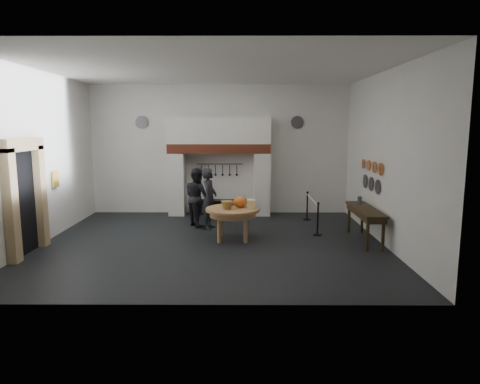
{
  "coord_description": "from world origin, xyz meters",
  "views": [
    {
      "loc": [
        0.8,
        -11.06,
        3.1
      ],
      "look_at": [
        0.73,
        0.12,
        1.35
      ],
      "focal_mm": 32.0,
      "sensor_mm": 36.0,
      "label": 1
    }
  ],
  "objects_px": {
    "visitor_far": "(197,197)",
    "barrier_post_near": "(318,220)",
    "barrier_post_far": "(307,206)",
    "side_table": "(365,209)",
    "work_table": "(233,209)",
    "visitor_near": "(209,199)",
    "iron_range": "(220,207)"
  },
  "relations": [
    {
      "from": "visitor_far",
      "to": "barrier_post_far",
      "type": "height_order",
      "value": "visitor_far"
    },
    {
      "from": "side_table",
      "to": "barrier_post_far",
      "type": "relative_size",
      "value": 2.44
    },
    {
      "from": "visitor_far",
      "to": "barrier_post_far",
      "type": "distance_m",
      "value": 3.66
    },
    {
      "from": "visitor_far",
      "to": "side_table",
      "type": "distance_m",
      "value": 5.01
    },
    {
      "from": "side_table",
      "to": "barrier_post_near",
      "type": "distance_m",
      "value": 1.37
    },
    {
      "from": "side_table",
      "to": "barrier_post_near",
      "type": "height_order",
      "value": "same"
    },
    {
      "from": "work_table",
      "to": "visitor_far",
      "type": "xyz_separation_m",
      "value": [
        -1.13,
        1.64,
        0.07
      ]
    },
    {
      "from": "work_table",
      "to": "visitor_far",
      "type": "relative_size",
      "value": 0.81
    },
    {
      "from": "side_table",
      "to": "barrier_post_near",
      "type": "xyz_separation_m",
      "value": [
        -1.16,
        0.59,
        -0.42
      ]
    },
    {
      "from": "iron_range",
      "to": "side_table",
      "type": "bearing_deg",
      "value": -40.62
    },
    {
      "from": "iron_range",
      "to": "visitor_far",
      "type": "bearing_deg",
      "value": -108.67
    },
    {
      "from": "iron_range",
      "to": "work_table",
      "type": "height_order",
      "value": "work_table"
    },
    {
      "from": "work_table",
      "to": "side_table",
      "type": "xyz_separation_m",
      "value": [
        3.57,
        -0.12,
        0.03
      ]
    },
    {
      "from": "iron_range",
      "to": "barrier_post_far",
      "type": "distance_m",
      "value": 3.09
    },
    {
      "from": "visitor_near",
      "to": "side_table",
      "type": "bearing_deg",
      "value": -98.61
    },
    {
      "from": "iron_range",
      "to": "visitor_near",
      "type": "xyz_separation_m",
      "value": [
        -0.19,
        -2.16,
        0.67
      ]
    },
    {
      "from": "iron_range",
      "to": "barrier_post_far",
      "type": "height_order",
      "value": "barrier_post_far"
    },
    {
      "from": "visitor_far",
      "to": "barrier_post_near",
      "type": "relative_size",
      "value": 2.01
    },
    {
      "from": "barrier_post_near",
      "to": "barrier_post_far",
      "type": "distance_m",
      "value": 2.0
    },
    {
      "from": "barrier_post_far",
      "to": "barrier_post_near",
      "type": "bearing_deg",
      "value": -90.0
    },
    {
      "from": "visitor_near",
      "to": "barrier_post_far",
      "type": "distance_m",
      "value": 3.4
    },
    {
      "from": "side_table",
      "to": "barrier_post_near",
      "type": "relative_size",
      "value": 2.44
    },
    {
      "from": "iron_range",
      "to": "work_table",
      "type": "distance_m",
      "value": 3.49
    },
    {
      "from": "visitor_far",
      "to": "barrier_post_near",
      "type": "bearing_deg",
      "value": -141.45
    },
    {
      "from": "barrier_post_far",
      "to": "iron_range",
      "type": "bearing_deg",
      "value": 162.51
    },
    {
      "from": "work_table",
      "to": "side_table",
      "type": "distance_m",
      "value": 3.57
    },
    {
      "from": "visitor_far",
      "to": "barrier_post_near",
      "type": "distance_m",
      "value": 3.75
    },
    {
      "from": "iron_range",
      "to": "barrier_post_far",
      "type": "xyz_separation_m",
      "value": [
        2.94,
        -0.93,
        0.2
      ]
    },
    {
      "from": "visitor_far",
      "to": "side_table",
      "type": "relative_size",
      "value": 0.82
    },
    {
      "from": "work_table",
      "to": "barrier_post_near",
      "type": "relative_size",
      "value": 1.64
    },
    {
      "from": "side_table",
      "to": "work_table",
      "type": "bearing_deg",
      "value": 178.08
    },
    {
      "from": "work_table",
      "to": "visitor_near",
      "type": "xyz_separation_m",
      "value": [
        -0.73,
        1.24,
        0.08
      ]
    }
  ]
}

